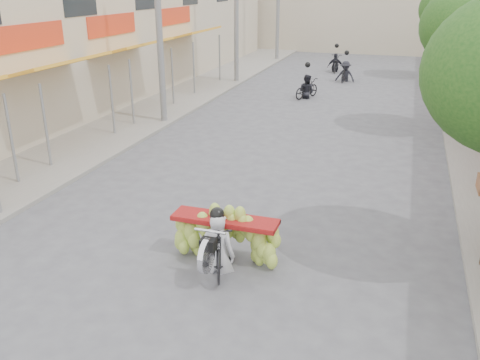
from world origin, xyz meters
name	(u,v)px	position (x,y,z in m)	size (l,w,h in m)	color
ground	(138,343)	(0.00, 0.00, 0.00)	(120.00, 120.00, 0.00)	#57575C
sidewalk_left	(162,103)	(-7.00, 15.00, 0.06)	(4.00, 60.00, 0.12)	gray
shophouse_row_left	(47,35)	(-11.98, 13.98, 3.00)	(9.77, 40.00, 6.00)	#C4B59B
far_building	(369,5)	(0.00, 38.00, 3.50)	(20.00, 6.00, 7.00)	#C4B59B
utility_pole_mid	(158,17)	(-5.40, 12.00, 4.03)	(0.60, 0.24, 8.00)	slate
utility_pole_far	(236,6)	(-5.40, 21.00, 4.03)	(0.60, 0.24, 8.00)	slate
utility_pole_back	(278,0)	(-5.40, 30.00, 4.03)	(0.60, 0.24, 8.00)	slate
street_tree_mid	(471,27)	(5.40, 14.00, 3.78)	(3.40, 3.40, 5.25)	#3A2719
street_tree_far	(451,9)	(5.40, 26.00, 3.78)	(3.40, 3.40, 5.25)	#3A2719
produce_crate_far	(475,104)	(6.20, 16.00, 0.71)	(1.20, 0.88, 1.16)	brown
banana_motorbike	(221,232)	(0.44, 2.59, 0.74)	(2.20, 1.93, 2.25)	black
pedestrian	(465,95)	(5.77, 15.91, 1.06)	(0.98, 0.64, 1.89)	white
bg_motorbike_a	(307,83)	(-0.97, 18.31, 0.74)	(1.20, 1.74, 1.95)	black
bg_motorbike_b	(346,66)	(0.24, 23.22, 0.85)	(1.11, 1.72, 1.95)	black
bg_motorbike_c	(336,59)	(-0.74, 26.29, 0.78)	(1.00, 1.78, 1.95)	black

